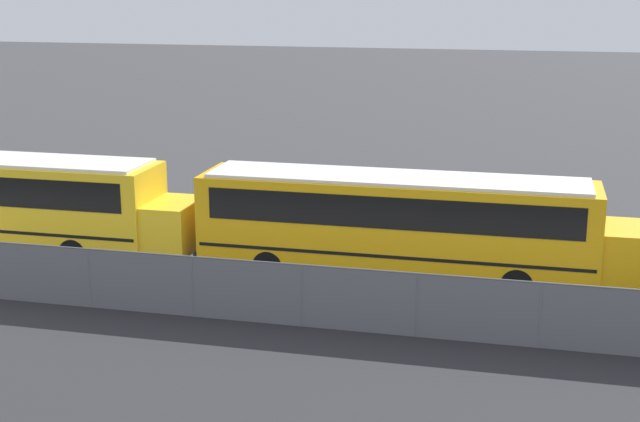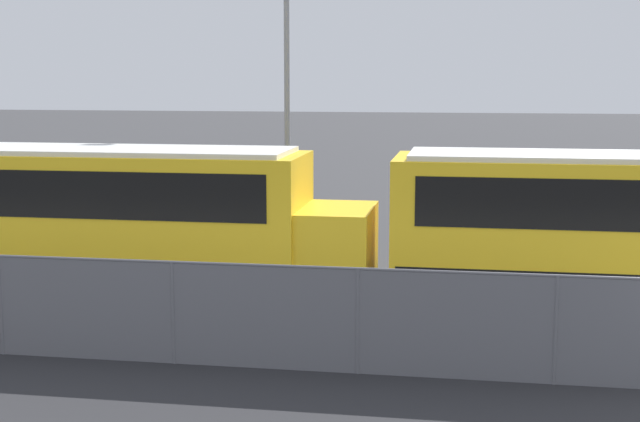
{
  "view_description": "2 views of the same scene",
  "coord_description": "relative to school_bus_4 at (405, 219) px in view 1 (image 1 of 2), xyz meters",
  "views": [
    {
      "loc": [
        17.63,
        -21.12,
        8.77
      ],
      "look_at": [
        11.33,
        5.07,
        1.81
      ],
      "focal_mm": 50.0,
      "sensor_mm": 36.0,
      "label": 1
    },
    {
      "loc": [
        -4.39,
        -13.44,
        4.67
      ],
      "look_at": [
        -7.51,
        5.27,
        1.77
      ],
      "focal_mm": 50.0,
      "sensor_mm": 36.0,
      "label": 2
    }
  ],
  "objects": [
    {
      "name": "school_bus_4",
      "position": [
        0.0,
        0.0,
        0.0
      ],
      "size": [
        13.38,
        2.51,
        3.18
      ],
      "color": "#EDA80F",
      "rests_on": "ground_plane"
    }
  ]
}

